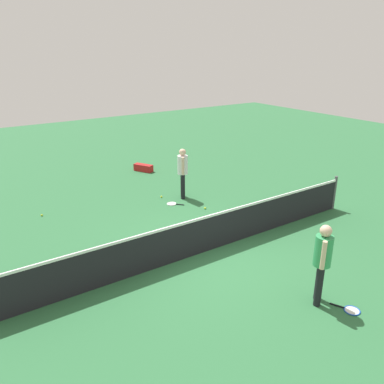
% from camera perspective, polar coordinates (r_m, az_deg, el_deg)
% --- Properties ---
extents(ground_plane, '(40.00, 40.00, 0.00)m').
position_cam_1_polar(ground_plane, '(9.93, 1.81, -8.69)').
color(ground_plane, '#2D6B3D').
extents(court_net, '(10.09, 0.09, 1.07)m').
position_cam_1_polar(court_net, '(9.70, 1.85, -6.10)').
color(court_net, '#4C4C51').
rests_on(court_net, ground_plane).
extents(player_near_side, '(0.46, 0.50, 1.70)m').
position_cam_1_polar(player_near_side, '(13.00, -1.37, 3.34)').
color(player_near_side, black).
rests_on(player_near_side, ground_plane).
extents(player_far_side, '(0.48, 0.48, 1.70)m').
position_cam_1_polar(player_far_side, '(8.05, 18.43, -9.07)').
color(player_far_side, black).
rests_on(player_far_side, ground_plane).
extents(tennis_racket_near_player, '(0.51, 0.55, 0.03)m').
position_cam_1_polar(tennis_racket_near_player, '(12.78, -2.87, -1.72)').
color(tennis_racket_near_player, white).
rests_on(tennis_racket_near_player, ground_plane).
extents(tennis_racket_far_player, '(0.41, 0.60, 0.03)m').
position_cam_1_polar(tennis_racket_far_player, '(8.55, 22.07, -15.62)').
color(tennis_racket_far_player, blue).
rests_on(tennis_racket_far_player, ground_plane).
extents(tennis_ball_near_player, '(0.07, 0.07, 0.07)m').
position_cam_1_polar(tennis_ball_near_player, '(13.34, -4.47, -0.69)').
color(tennis_ball_near_player, '#C6E033').
rests_on(tennis_ball_near_player, ground_plane).
extents(tennis_ball_by_net, '(0.07, 0.07, 0.07)m').
position_cam_1_polar(tennis_ball_by_net, '(12.38, 1.92, -2.36)').
color(tennis_ball_by_net, '#C6E033').
rests_on(tennis_ball_by_net, ground_plane).
extents(tennis_ball_midcourt, '(0.07, 0.07, 0.07)m').
position_cam_1_polar(tennis_ball_midcourt, '(9.62, -11.85, -9.97)').
color(tennis_ball_midcourt, '#C6E033').
rests_on(tennis_ball_midcourt, ground_plane).
extents(tennis_ball_baseline, '(0.07, 0.07, 0.07)m').
position_cam_1_polar(tennis_ball_baseline, '(12.72, -21.01, -3.15)').
color(tennis_ball_baseline, '#C6E033').
rests_on(tennis_ball_baseline, ground_plane).
extents(equipment_bag, '(0.62, 0.84, 0.28)m').
position_cam_1_polar(equipment_bag, '(16.27, -7.18, 3.53)').
color(equipment_bag, '#B21E1E').
rests_on(equipment_bag, ground_plane).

